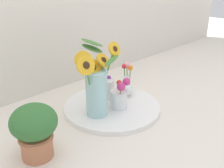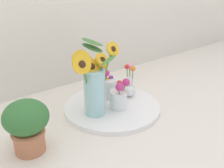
{
  "view_description": "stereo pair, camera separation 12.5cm",
  "coord_description": "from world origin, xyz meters",
  "px_view_note": "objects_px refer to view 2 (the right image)",
  "views": [
    {
      "loc": [
        -0.76,
        -0.73,
        0.64
      ],
      "look_at": [
        0.04,
        0.09,
        0.14
      ],
      "focal_mm": 42.0,
      "sensor_mm": 36.0,
      "label": 1
    },
    {
      "loc": [
        -0.67,
        -0.81,
        0.64
      ],
      "look_at": [
        0.04,
        0.09,
        0.14
      ],
      "focal_mm": 42.0,
      "sensor_mm": 36.0,
      "label": 2
    }
  ],
  "objects_px": {
    "vase_small_back": "(108,85)",
    "potted_plant": "(27,124)",
    "mason_jar_sunflowers": "(94,85)",
    "serving_tray": "(112,107)",
    "vase_small_center": "(119,97)",
    "vase_bulb_right": "(129,85)"
  },
  "relations": [
    {
      "from": "mason_jar_sunflowers",
      "to": "vase_small_back",
      "type": "xyz_separation_m",
      "value": [
        0.15,
        0.1,
        -0.08
      ]
    },
    {
      "from": "serving_tray",
      "to": "vase_bulb_right",
      "type": "bearing_deg",
      "value": 11.6
    },
    {
      "from": "mason_jar_sunflowers",
      "to": "vase_small_back",
      "type": "bearing_deg",
      "value": 33.23
    },
    {
      "from": "serving_tray",
      "to": "potted_plant",
      "type": "bearing_deg",
      "value": -171.83
    },
    {
      "from": "vase_small_center",
      "to": "potted_plant",
      "type": "relative_size",
      "value": 0.71
    },
    {
      "from": "serving_tray",
      "to": "mason_jar_sunflowers",
      "type": "xyz_separation_m",
      "value": [
        -0.11,
        -0.01,
        0.15
      ]
    },
    {
      "from": "serving_tray",
      "to": "vase_small_back",
      "type": "height_order",
      "value": "vase_small_back"
    },
    {
      "from": "mason_jar_sunflowers",
      "to": "vase_small_center",
      "type": "height_order",
      "value": "mason_jar_sunflowers"
    },
    {
      "from": "vase_small_center",
      "to": "vase_bulb_right",
      "type": "xyz_separation_m",
      "value": [
        0.13,
        0.07,
        0.0
      ]
    },
    {
      "from": "mason_jar_sunflowers",
      "to": "potted_plant",
      "type": "bearing_deg",
      "value": -171.3
    },
    {
      "from": "mason_jar_sunflowers",
      "to": "vase_small_center",
      "type": "distance_m",
      "value": 0.15
    },
    {
      "from": "serving_tray",
      "to": "vase_small_back",
      "type": "xyz_separation_m",
      "value": [
        0.04,
        0.09,
        0.08
      ]
    },
    {
      "from": "mason_jar_sunflowers",
      "to": "vase_bulb_right",
      "type": "bearing_deg",
      "value": 9.35
    },
    {
      "from": "vase_small_back",
      "to": "potted_plant",
      "type": "height_order",
      "value": "potted_plant"
    },
    {
      "from": "vase_small_center",
      "to": "potted_plant",
      "type": "height_order",
      "value": "potted_plant"
    },
    {
      "from": "serving_tray",
      "to": "vase_small_center",
      "type": "height_order",
      "value": "vase_small_center"
    },
    {
      "from": "vase_small_back",
      "to": "potted_plant",
      "type": "bearing_deg",
      "value": -162.85
    },
    {
      "from": "mason_jar_sunflowers",
      "to": "potted_plant",
      "type": "xyz_separation_m",
      "value": [
        -0.34,
        -0.05,
        -0.05
      ]
    },
    {
      "from": "serving_tray",
      "to": "vase_small_center",
      "type": "bearing_deg",
      "value": -78.97
    },
    {
      "from": "serving_tray",
      "to": "vase_small_back",
      "type": "relative_size",
      "value": 2.8
    },
    {
      "from": "vase_bulb_right",
      "to": "potted_plant",
      "type": "bearing_deg",
      "value": -171.02
    },
    {
      "from": "vase_bulb_right",
      "to": "potted_plant",
      "type": "distance_m",
      "value": 0.59
    }
  ]
}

